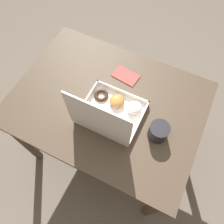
% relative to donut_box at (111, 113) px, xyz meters
% --- Properties ---
extents(ground_plane, '(8.00, 8.00, 0.00)m').
position_rel_donut_box_xyz_m(ground_plane, '(0.06, -0.08, -0.76)').
color(ground_plane, '#6B6054').
extents(dining_table, '(1.01, 0.75, 0.70)m').
position_rel_donut_box_xyz_m(dining_table, '(0.06, -0.08, -0.17)').
color(dining_table, '#4C3D2D').
rests_on(dining_table, ground_plane).
extents(donut_box, '(0.30, 0.27, 0.30)m').
position_rel_donut_box_xyz_m(donut_box, '(0.00, 0.00, 0.00)').
color(donut_box, white).
rests_on(donut_box, dining_table).
extents(coffee_mug, '(0.10, 0.10, 0.09)m').
position_rel_donut_box_xyz_m(coffee_mug, '(-0.24, -0.02, -0.01)').
color(coffee_mug, '#232328').
rests_on(coffee_mug, dining_table).
extents(paper_napkin, '(0.15, 0.10, 0.01)m').
position_rel_donut_box_xyz_m(paper_napkin, '(0.04, -0.27, -0.05)').
color(paper_napkin, '#CC4C47').
rests_on(paper_napkin, dining_table).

